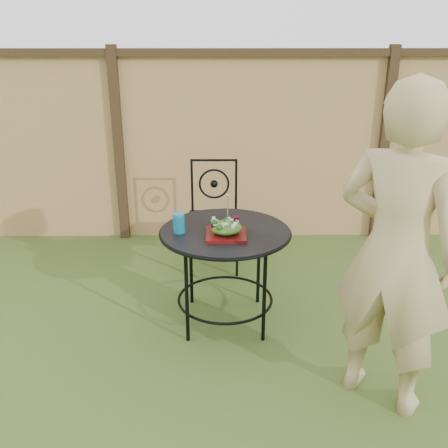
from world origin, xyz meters
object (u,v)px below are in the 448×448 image
(patio_chair, at_px, (214,212))
(salad_plate, at_px, (226,235))
(patio_table, at_px, (225,248))
(diner, at_px, (396,253))

(patio_chair, xyz_separation_m, salad_plate, (0.09, -1.08, 0.23))
(patio_table, xyz_separation_m, salad_plate, (0.00, -0.11, 0.15))
(patio_table, relative_size, patio_chair, 0.97)
(patio_table, bearing_deg, patio_chair, 95.27)
(patio_table, bearing_deg, diner, -42.33)
(patio_table, distance_m, diner, 1.26)
(salad_plate, bearing_deg, diner, -38.39)
(diner, height_order, salad_plate, diner)
(diner, distance_m, salad_plate, 1.15)
(patio_table, xyz_separation_m, diner, (0.90, -0.82, 0.33))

